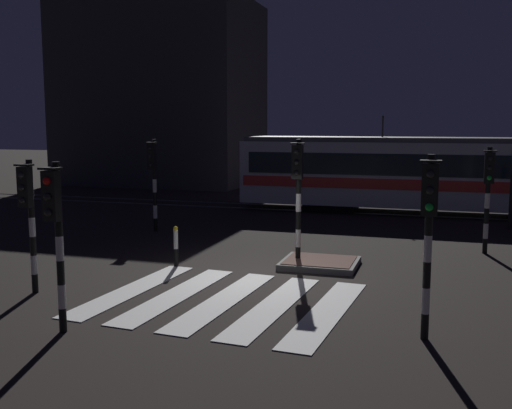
{
  "coord_description": "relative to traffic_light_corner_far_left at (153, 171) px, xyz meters",
  "views": [
    {
      "loc": [
        4.42,
        -14.03,
        3.83
      ],
      "look_at": [
        -0.89,
        3.09,
        1.4
      ],
      "focal_mm": 42.09,
      "sensor_mm": 36.0,
      "label": 1
    }
  ],
  "objects": [
    {
      "name": "tram",
      "position": [
        9.82,
        7.21,
        -0.41
      ],
      "size": [
        17.43,
        2.58,
        4.15
      ],
      "color": "silver",
      "rests_on": "ground"
    },
    {
      "name": "traffic_light_corner_near_right",
      "position": [
        9.52,
        -8.39,
        0.02
      ],
      "size": [
        0.36,
        0.42,
        3.3
      ],
      "color": "black",
      "rests_on": "ground"
    },
    {
      "name": "traffic_light_median_centre",
      "position": [
        6.04,
        -3.45,
        0.09
      ],
      "size": [
        0.36,
        0.42,
        3.41
      ],
      "color": "black",
      "rests_on": "ground"
    },
    {
      "name": "rail_near",
      "position": [
        5.28,
        6.49,
        -2.15
      ],
      "size": [
        80.0,
        0.12,
        0.03
      ],
      "primitive_type": "cube",
      "color": "#59595E",
      "rests_on": "ground"
    },
    {
      "name": "traffic_light_corner_near_left",
      "position": [
        0.95,
        -7.94,
        -0.16
      ],
      "size": [
        0.36,
        0.42,
        3.04
      ],
      "color": "black",
      "rests_on": "ground"
    },
    {
      "name": "rail_far",
      "position": [
        5.28,
        7.93,
        -2.15
      ],
      "size": [
        80.0,
        0.12,
        0.03
      ],
      "primitive_type": "cube",
      "color": "#59595E",
      "rests_on": "ground"
    },
    {
      "name": "traffic_island",
      "position": [
        6.66,
        -3.41,
        -2.07
      ],
      "size": [
        2.0,
        1.73,
        0.18
      ],
      "color": "slate",
      "rests_on": "ground"
    },
    {
      "name": "crosswalk_zebra",
      "position": [
        5.28,
        -7.17,
        -2.15
      ],
      "size": [
        5.64,
        5.07,
        0.02
      ],
      "color": "silver",
      "rests_on": "ground"
    },
    {
      "name": "bollard_island_edge",
      "position": [
        2.99,
        -4.64,
        -1.6
      ],
      "size": [
        0.12,
        0.12,
        1.11
      ],
      "color": "black",
      "rests_on": "ground"
    },
    {
      "name": "building_backdrop",
      "position": [
        -7.71,
        16.59,
        3.53
      ],
      "size": [
        11.86,
        8.0,
        11.39
      ],
      "primitive_type": "cube",
      "color": "#2D2D33",
      "rests_on": "ground"
    },
    {
      "name": "traffic_light_corner_far_left",
      "position": [
        0.0,
        0.0,
        0.0
      ],
      "size": [
        0.36,
        0.42,
        3.28
      ],
      "color": "black",
      "rests_on": "ground"
    },
    {
      "name": "ground_plane",
      "position": [
        5.28,
        -5.01,
        -2.16
      ],
      "size": [
        120.0,
        120.0,
        0.0
      ],
      "primitive_type": "plane",
      "color": "black"
    },
    {
      "name": "traffic_light_kerb_mid_left",
      "position": [
        3.12,
        -9.99,
        -0.08
      ],
      "size": [
        0.36,
        0.42,
        3.15
      ],
      "color": "black",
      "rests_on": "ground"
    },
    {
      "name": "traffic_light_corner_far_right",
      "position": [
        11.02,
        -0.46,
        -0.08
      ],
      "size": [
        0.36,
        0.42,
        3.15
      ],
      "color": "black",
      "rests_on": "ground"
    }
  ]
}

